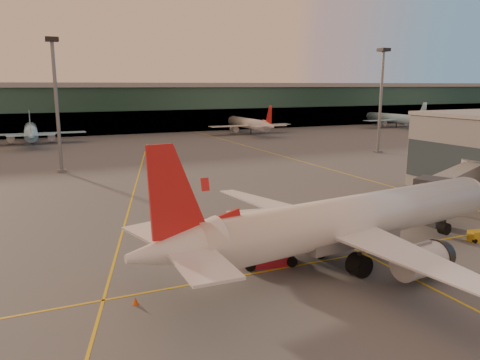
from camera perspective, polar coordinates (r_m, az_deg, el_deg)
name	(u,v)px	position (r m, az deg, el deg)	size (l,w,h in m)	color
ground	(354,280)	(43.19, 13.74, -11.80)	(600.00, 600.00, 0.00)	#4C4F54
taxi_markings	(151,188)	(79.34, -10.75, -0.94)	(100.12, 173.00, 0.01)	gold
terminal	(106,108)	(174.78, -16.05, 8.43)	(400.00, 20.00, 17.60)	#19382D
mast_west_near	(56,95)	(97.17, -21.52, 9.57)	(2.40, 2.40, 25.60)	slate
mast_east_near	(381,93)	(122.62, 16.83, 10.11)	(2.40, 2.40, 25.60)	slate
distant_aircraft_row	(47,143)	(150.03, -22.51, 4.20)	(290.00, 34.00, 13.00)	#91CEF2
main_airplane	(347,222)	(45.54, 12.87, -4.99)	(42.20, 38.17, 12.74)	white
jet_bridge	(460,181)	(68.73, 25.24, -0.11)	(21.00, 11.98, 6.17)	slate
catering_truck	(265,235)	(44.67, 3.01, -6.69)	(6.97, 3.99, 5.10)	maroon
gpu_cart	(478,236)	(57.83, 27.06, -6.12)	(2.23, 1.57, 1.20)	gold
cone_tail	(136,301)	(38.59, -12.62, -14.20)	(0.47, 0.47, 0.60)	#E94C0C
cone_wing_left	(263,212)	(62.25, 2.83, -3.96)	(0.41, 0.41, 0.52)	#E94C0C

